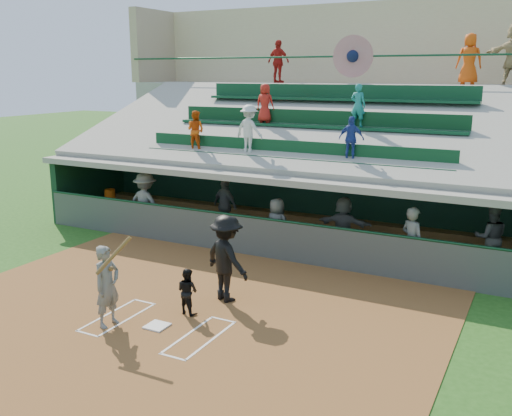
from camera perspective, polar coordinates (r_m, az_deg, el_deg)
The scene contains 21 objects.
ground at distance 11.97m, azimuth -9.86°, elevation -11.69°, with size 100.00×100.00×0.00m, color #215116.
dirt_slab at distance 12.33m, azimuth -8.44°, elevation -10.81°, with size 11.00×9.00×0.02m, color brown.
home_plate at distance 11.95m, azimuth -9.87°, elevation -11.54°, with size 0.43×0.43×0.03m, color silver.
batters_box_chalk at distance 11.96m, azimuth -9.87°, elevation -11.59°, with size 2.65×1.85×0.01m.
dugout_floor at distance 17.43m, azimuth 3.63°, elevation -3.33°, with size 16.00×3.50×0.04m, color gray.
concourse_slab at distance 23.20m, azimuth 10.52°, elevation 6.42°, with size 20.00×3.00×4.60m, color gray.
grandstand at distance 20.39m, azimuth 8.00°, elevation 5.47°, with size 20.40×10.40×7.80m.
batter_at_plate at distance 11.91m, azimuth -14.65°, elevation -7.52°, with size 0.85×0.74×1.95m.
catcher at distance 12.29m, azimuth -6.87°, elevation -8.25°, with size 0.49×0.38×1.00m, color black.
home_umpire at distance 12.75m, azimuth -2.96°, elevation -5.04°, with size 1.27×0.73×1.97m, color black.
dugout_bench at distance 18.60m, azimuth 4.96°, elevation -1.43°, with size 16.46×0.49×0.49m, color olive.
white_table at distance 20.48m, azimuth -14.28°, elevation -0.16°, with size 0.77×0.58×0.67m, color white.
water_cooler at distance 20.47m, azimuth -14.40°, elevation 1.32°, with size 0.37×0.37×0.37m, color #D5540C.
dugout_player_a at distance 18.31m, azimuth -10.98°, elevation 0.47°, with size 1.26×0.72×1.95m, color #5D605A.
dugout_player_b at distance 18.12m, azimuth -3.08°, elevation 0.26°, with size 1.03×0.43×1.75m, color #545752.
dugout_player_c at distance 16.07m, azimuth 2.09°, elevation -1.78°, with size 0.77×0.50×1.57m, color #51534E.
dugout_player_d at distance 16.09m, azimuth 8.73°, elevation -1.77°, with size 1.53×0.49×1.65m, color #5E605B.
dugout_player_e at distance 14.64m, azimuth 15.33°, elevation -3.32°, with size 0.66×0.43×1.80m, color #575A55.
dugout_player_f at distance 15.89m, azimuth 22.42°, elevation -2.74°, with size 0.83×0.65×1.71m, color #545752.
concourse_staff_a at distance 23.78m, azimuth 2.26°, elevation 14.42°, with size 1.00×0.42×1.71m, color #B11A14.
concourse_staff_b at distance 21.59m, azimuth 20.55°, elevation 13.76°, with size 0.85×0.56×1.75m, color #DA4B0C.
Camera 1 is at (6.69, -8.55, 5.04)m, focal length 40.00 mm.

